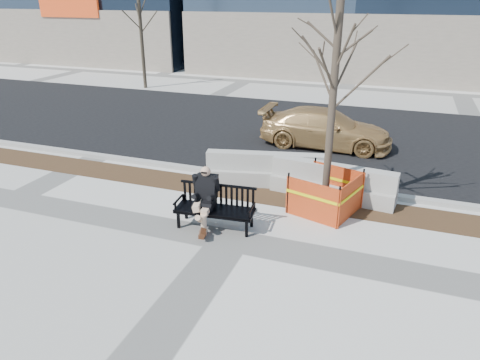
# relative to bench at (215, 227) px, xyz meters

# --- Properties ---
(ground) EXTENTS (120.00, 120.00, 0.00)m
(ground) POSITION_rel_bench_xyz_m (0.54, -0.44, 0.00)
(ground) COLOR beige
(ground) RESTS_ON ground
(mulch_strip) EXTENTS (40.00, 1.20, 0.02)m
(mulch_strip) POSITION_rel_bench_xyz_m (0.54, 2.16, 0.00)
(mulch_strip) COLOR #47301C
(mulch_strip) RESTS_ON ground
(asphalt_street) EXTENTS (60.00, 10.40, 0.01)m
(asphalt_street) POSITION_rel_bench_xyz_m (0.54, 8.36, 0.00)
(asphalt_street) COLOR black
(asphalt_street) RESTS_ON ground
(curb) EXTENTS (60.00, 0.25, 0.12)m
(curb) POSITION_rel_bench_xyz_m (0.54, 3.11, 0.06)
(curb) COLOR #9E9B93
(curb) RESTS_ON ground
(bench) EXTENTS (1.94, 0.85, 1.01)m
(bench) POSITION_rel_bench_xyz_m (0.00, 0.00, 0.00)
(bench) COLOR black
(bench) RESTS_ON ground
(seated_man) EXTENTS (0.71, 1.09, 1.45)m
(seated_man) POSITION_rel_bench_xyz_m (-0.26, 0.03, 0.00)
(seated_man) COLOR black
(seated_man) RESTS_ON ground
(tree_fence) EXTENTS (2.70, 2.70, 5.40)m
(tree_fence) POSITION_rel_bench_xyz_m (2.25, 1.75, 0.00)
(tree_fence) COLOR #FF5421
(tree_fence) RESTS_ON ground
(sedan) EXTENTS (4.61, 1.88, 1.34)m
(sedan) POSITION_rel_bench_xyz_m (1.33, 6.92, 0.00)
(sedan) COLOR #AA8049
(sedan) RESTS_ON ground
(jersey_barrier_left) EXTENTS (3.42, 1.40, 0.96)m
(jersey_barrier_left) POSITION_rel_bench_xyz_m (0.34, 2.86, 0.00)
(jersey_barrier_left) COLOR #A3A198
(jersey_barrier_left) RESTS_ON ground
(jersey_barrier_right) EXTENTS (3.37, 1.01, 0.95)m
(jersey_barrier_right) POSITION_rel_bench_xyz_m (2.29, 2.62, 0.00)
(jersey_barrier_right) COLOR #A3A199
(jersey_barrier_right) RESTS_ON ground
(far_tree_left) EXTENTS (2.63, 2.63, 5.86)m
(far_tree_left) POSITION_rel_bench_xyz_m (-10.42, 14.16, 0.00)
(far_tree_left) COLOR #3F3528
(far_tree_left) RESTS_ON ground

